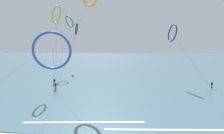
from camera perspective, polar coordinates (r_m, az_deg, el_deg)
The scene contains 11 objects.
sea_water at distance 119.62m, azimuth 5.39°, elevation 1.88°, with size 400.00×200.00×0.08m, color slate.
surfer_ivory at distance 48.62m, azimuth 27.33°, elevation -4.91°, with size 1.40×0.64×1.70m.
surfer_teal at distance 43.86m, azimuth -16.28°, elevation -5.62°, with size 1.40×0.64×1.70m.
surfer_crimson at distance 49.17m, azimuth -16.67°, elevation -4.32°, with size 1.40×0.60×1.70m.
kite_cobalt at distance 27.09m, azimuth -17.13°, elevation 4.72°, with size 8.77×16.60×11.77m.
kite_lime at distance 46.07m, azimuth -16.06°, elevation 14.69°, with size 1.57×4.81×18.60m.
kite_charcoal at distance 76.41m, azimuth -10.46°, elevation 11.00°, with size 2.84×55.55×18.23m.
kite_navy at distance 51.27m, azimuth 17.37°, elevation 9.54°, with size 9.10×7.95×15.01m.
kite_emerald at distance 66.87m, azimuth -12.45°, elevation 12.89°, with size 4.73×20.79×19.36m.
wave_crest_mid at distance 24.92m, azimuth 20.03°, elevation -17.14°, with size 18.11×0.50×0.12m, color white.
wave_crest_far at distance 25.82m, azimuth -8.26°, elevation -15.93°, with size 15.59×0.50×0.12m, color white.
Camera 1 is at (4.54, -11.56, 9.95)m, focal length 31.03 mm.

